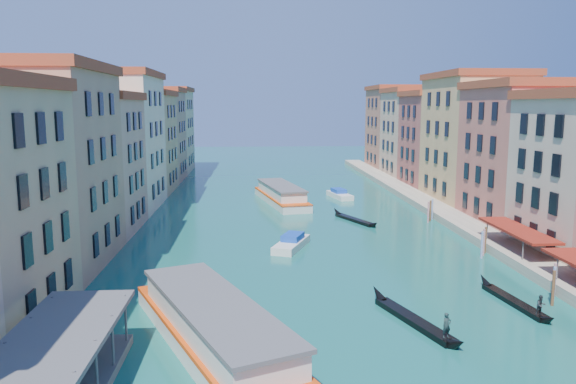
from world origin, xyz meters
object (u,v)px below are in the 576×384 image
object	(u,v)px
gondola_fore	(413,318)
gondola_right	(515,300)
vaporetto_stop	(53,381)
vaporetto_far	(281,195)
vaporetto_near	(215,329)

from	to	relation	value
gondola_fore	gondola_right	size ratio (longest dim) A/B	1.10
vaporetto_stop	gondola_fore	bearing A→B (deg)	24.35
vaporetto_far	gondola_fore	xyz separation A→B (m)	(7.05, -51.96, -0.96)
vaporetto_near	gondola_right	bearing A→B (deg)	-7.11
vaporetto_far	vaporetto_stop	bearing A→B (deg)	-115.15
vaporetto_near	gondola_fore	xyz separation A→B (m)	(14.27, 3.72, -1.08)
vaporetto_near	vaporetto_far	xyz separation A→B (m)	(7.22, 55.67, -0.13)
gondola_fore	gondola_right	distance (m)	9.78
vaporetto_far	gondola_fore	bearing A→B (deg)	-93.55
vaporetto_near	gondola_fore	size ratio (longest dim) A/B	1.92
gondola_fore	gondola_right	world-z (taller)	gondola_fore
vaporetto_stop	vaporetto_far	xyz separation A→B (m)	(15.32, 62.08, -0.08)
vaporetto_near	gondola_right	size ratio (longest dim) A/B	2.11
vaporetto_near	vaporetto_far	world-z (taller)	vaporetto_near
vaporetto_stop	vaporetto_near	distance (m)	10.33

